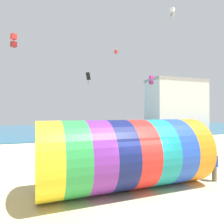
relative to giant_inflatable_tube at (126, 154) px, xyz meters
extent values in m
plane|color=#CCBA8C|center=(0.22, -0.84, -1.67)|extent=(120.00, 120.00, 0.00)
cube|color=#236084|center=(0.22, 37.56, -1.62)|extent=(120.00, 40.00, 0.10)
cylinder|color=yellow|center=(-3.65, -0.11, 0.00)|extent=(1.14, 3.38, 3.35)
cylinder|color=green|center=(-2.62, -0.08, 0.00)|extent=(1.14, 3.38, 3.35)
cylinder|color=purple|center=(-1.58, -0.05, 0.00)|extent=(1.14, 3.38, 3.35)
cylinder|color=navy|center=(-0.54, -0.02, 0.00)|extent=(1.14, 3.38, 3.35)
cylinder|color=red|center=(0.49, 0.01, 0.00)|extent=(1.14, 3.38, 3.35)
cylinder|color=teal|center=(1.53, 0.05, 0.00)|extent=(1.14, 3.38, 3.35)
cylinder|color=blue|center=(2.57, 0.08, 0.00)|extent=(1.14, 3.38, 3.35)
cylinder|color=orange|center=(3.60, 0.11, 0.00)|extent=(1.14, 3.38, 3.35)
cylinder|color=black|center=(4.14, 0.12, 0.00)|extent=(0.15, 3.08, 3.08)
cylinder|color=#726651|center=(4.92, -0.68, -1.28)|extent=(0.24, 0.24, 0.79)
cube|color=#2D4CA5|center=(4.92, -0.68, -0.58)|extent=(0.30, 0.40, 0.60)
sphere|color=beige|center=(4.92, -0.68, -0.16)|extent=(0.22, 0.22, 0.22)
cube|color=#D1339E|center=(11.21, 16.54, 7.29)|extent=(0.49, 0.49, 0.50)
cube|color=#7D1E5E|center=(11.21, 16.54, 6.55)|extent=(0.49, 0.49, 0.50)
cylinder|color=black|center=(11.21, 16.54, 6.92)|extent=(0.02, 0.02, 1.32)
ellipsoid|color=red|center=(5.74, 16.68, 10.54)|extent=(1.05, 1.55, 0.58)
cube|color=maroon|center=(5.74, 16.68, 10.24)|extent=(0.08, 0.20, 0.37)
cube|color=red|center=(-6.27, 10.36, 8.76)|extent=(0.58, 0.58, 0.45)
cube|color=maroon|center=(-6.27, 10.36, 8.09)|extent=(0.58, 0.58, 0.45)
cylinder|color=black|center=(-6.27, 10.36, 8.42)|extent=(0.02, 0.02, 1.21)
cube|color=white|center=(10.89, 11.05, 14.50)|extent=(0.50, 0.50, 0.43)
cube|color=gray|center=(10.89, 11.05, 13.85)|extent=(0.50, 0.50, 0.43)
cylinder|color=black|center=(10.89, 11.05, 14.17)|extent=(0.02, 0.02, 1.14)
cube|color=black|center=(1.77, 16.38, 6.86)|extent=(0.59, 0.72, 0.96)
cylinder|color=black|center=(1.77, 16.38, 6.19)|extent=(0.03, 0.03, 0.98)
cylinder|color=#383D56|center=(5.84, 5.42, -1.30)|extent=(0.24, 0.24, 0.76)
cube|color=yellow|center=(5.84, 5.42, -0.63)|extent=(0.32, 0.41, 0.57)
sphere|color=beige|center=(5.84, 5.42, -0.22)|extent=(0.21, 0.21, 0.21)
cube|color=silver|center=(21.47, 24.26, 3.29)|extent=(11.31, 5.64, 9.92)
cube|color=#9D9992|center=(21.47, 24.26, 8.50)|extent=(11.54, 5.75, 0.50)
camera|label=1|loc=(-3.92, -9.03, 1.99)|focal=32.00mm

